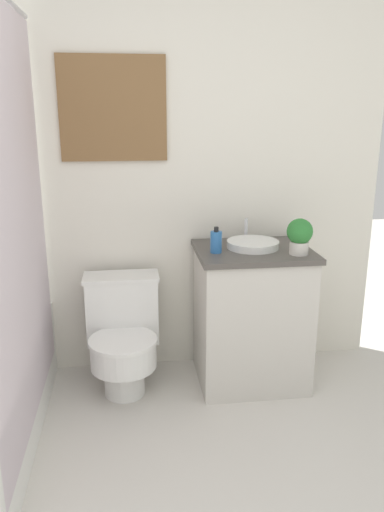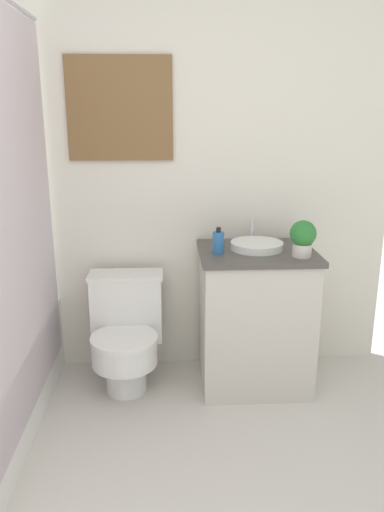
% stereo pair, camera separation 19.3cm
% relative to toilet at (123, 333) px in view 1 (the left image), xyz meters
% --- Properties ---
extents(wall_back, '(3.02, 0.07, 2.50)m').
position_rel_toilet_xyz_m(wall_back, '(0.03, 0.28, 0.93)').
color(wall_back, silver).
rests_on(wall_back, ground_plane).
extents(toilet, '(0.42, 0.52, 0.63)m').
position_rel_toilet_xyz_m(toilet, '(0.00, 0.00, 0.00)').
color(toilet, white).
rests_on(toilet, ground_plane).
extents(vanity, '(0.63, 0.52, 0.80)m').
position_rel_toilet_xyz_m(vanity, '(0.73, -0.02, 0.07)').
color(vanity, beige).
rests_on(vanity, ground_plane).
extents(sink, '(0.29, 0.32, 0.13)m').
position_rel_toilet_xyz_m(sink, '(0.73, 0.00, 0.49)').
color(sink, white).
rests_on(sink, vanity).
extents(soap_bottle, '(0.06, 0.06, 0.14)m').
position_rel_toilet_xyz_m(soap_bottle, '(0.51, -0.07, 0.53)').
color(soap_bottle, '#2D6BB2').
rests_on(soap_bottle, vanity).
extents(potted_plant, '(0.14, 0.14, 0.19)m').
position_rel_toilet_xyz_m(potted_plant, '(0.94, -0.16, 0.57)').
color(potted_plant, beige).
rests_on(potted_plant, vanity).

